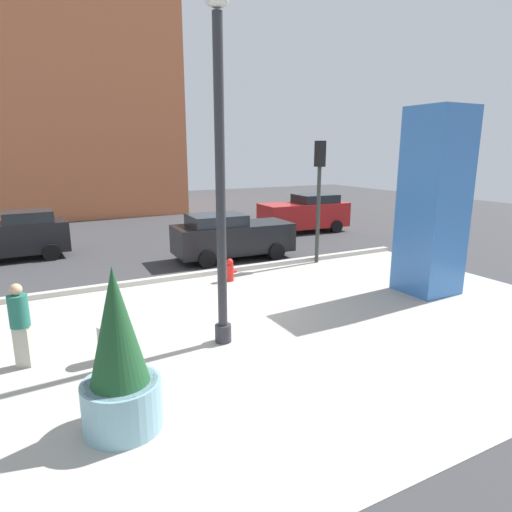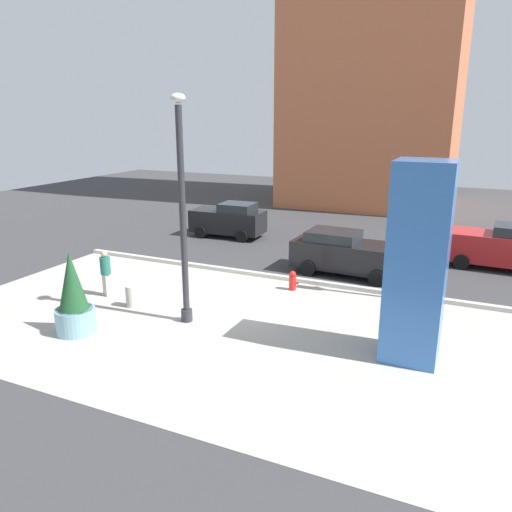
{
  "view_description": "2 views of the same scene",
  "coord_description": "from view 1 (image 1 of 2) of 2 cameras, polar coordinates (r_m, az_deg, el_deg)",
  "views": [
    {
      "loc": [
        -4.18,
        -10.2,
        4.09
      ],
      "look_at": [
        0.64,
        -1.05,
        1.6
      ],
      "focal_mm": 30.74,
      "sensor_mm": 36.0,
      "label": 1
    },
    {
      "loc": [
        7.42,
        -14.35,
        6.35
      ],
      "look_at": [
        1.0,
        -0.31,
        1.92
      ],
      "focal_mm": 34.8,
      "sensor_mm": 36.0,
      "label": 2
    }
  ],
  "objects": [
    {
      "name": "curb_strip",
      "position": [
        14.53,
        -9.98,
        -2.69
      ],
      "size": [
        18.0,
        0.24,
        0.16
      ],
      "primitive_type": "cube",
      "color": "#B7B2A8",
      "rests_on": "ground_plane"
    },
    {
      "name": "plaza_pavement",
      "position": [
        10.07,
        -0.73,
        -10.41
      ],
      "size": [
        18.0,
        10.0,
        0.02
      ],
      "primitive_type": "cube",
      "color": "#ADA89E",
      "rests_on": "ground_plane"
    },
    {
      "name": "car_curb_east",
      "position": [
        16.9,
        -3.25,
        2.6
      ],
      "size": [
        4.6,
        2.22,
        1.76
      ],
      "color": "black",
      "rests_on": "ground_plane"
    },
    {
      "name": "lamp_post",
      "position": [
        8.98,
        -4.65,
        8.95
      ],
      "size": [
        0.44,
        0.44,
        6.93
      ],
      "color": "#2D2D33",
      "rests_on": "ground_plane"
    },
    {
      "name": "art_pillar_blue",
      "position": [
        13.56,
        22.08,
        6.42
      ],
      "size": [
        1.46,
        1.46,
        5.28
      ],
      "primitive_type": "cube",
      "color": "#3870BC",
      "rests_on": "ground_plane"
    },
    {
      "name": "concrete_bollard",
      "position": [
        9.34,
        -18.79,
        -10.67
      ],
      "size": [
        0.36,
        0.36,
        0.75
      ],
      "primitive_type": "cylinder",
      "color": "#B2ADA3",
      "rests_on": "ground_plane"
    },
    {
      "name": "ground_plane",
      "position": [
        15.36,
        -10.98,
        -2.15
      ],
      "size": [
        60.0,
        60.0,
        0.0
      ],
      "primitive_type": "plane",
      "color": "#38383A"
    },
    {
      "name": "pedestrian_crossing",
      "position": [
        9.53,
        -28.36,
        -7.49
      ],
      "size": [
        0.47,
        0.47,
        1.68
      ],
      "color": "#B2AD9E",
      "rests_on": "ground_plane"
    },
    {
      "name": "potted_plant_by_pillar",
      "position": [
        6.88,
        -17.38,
        -13.06
      ],
      "size": [
        1.17,
        1.17,
        2.54
      ],
      "color": "#7AA8B7",
      "rests_on": "ground_plane"
    },
    {
      "name": "car_intersection",
      "position": [
        19.11,
        -28.91,
        2.31
      ],
      "size": [
        3.94,
        2.06,
        1.85
      ],
      "color": "black",
      "rests_on": "ground_plane"
    },
    {
      "name": "traffic_light_far_side",
      "position": [
        16.16,
        8.2,
        9.5
      ],
      "size": [
        0.28,
        0.42,
        4.43
      ],
      "color": "#333833",
      "rests_on": "ground_plane"
    },
    {
      "name": "fire_hydrant",
      "position": [
        14.05,
        -3.43,
        -1.84
      ],
      "size": [
        0.36,
        0.26,
        0.75
      ],
      "color": "red",
      "rests_on": "ground_plane"
    },
    {
      "name": "car_curb_west",
      "position": [
        22.73,
        6.4,
        5.54
      ],
      "size": [
        4.58,
        2.24,
        1.91
      ],
      "color": "red",
      "rests_on": "ground_plane"
    }
  ]
}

